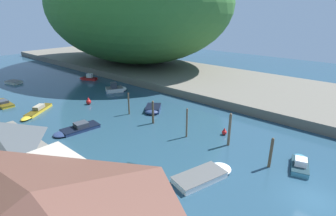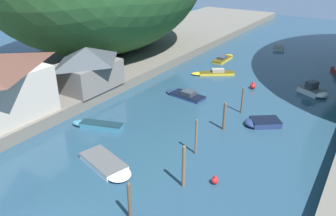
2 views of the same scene
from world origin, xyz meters
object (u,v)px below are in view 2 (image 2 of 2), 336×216
object	(u,v)px
channel_buoy_near	(215,180)
boat_yellow_tender	(224,58)
boat_mid_channel	(108,166)
boat_white_cruiser	(261,122)
boat_open_rowboat	(213,73)
boat_far_upstream	(184,94)
boat_near_quay	(96,125)
boat_far_right_bank	(279,48)
boathouse_shed	(88,67)
boat_small_dinghy	(314,91)
channel_buoy_far	(253,86)

from	to	relation	value
channel_buoy_near	boat_yellow_tender	bearing A→B (deg)	113.03
boat_mid_channel	channel_buoy_near	world-z (taller)	channel_buoy_near
boat_white_cruiser	boat_open_rowboat	world-z (taller)	boat_open_rowboat
boat_far_upstream	boat_near_quay	xyz separation A→B (m)	(-3.64, -12.29, 0.01)
boat_open_rowboat	boat_far_right_bank	bearing A→B (deg)	-46.36
boathouse_shed	boat_white_cruiser	xyz separation A→B (m)	(20.89, 4.28, -3.66)
boat_small_dinghy	channel_buoy_near	world-z (taller)	boat_small_dinghy
boat_yellow_tender	boat_near_quay	world-z (taller)	boat_yellow_tender
boat_yellow_tender	channel_buoy_far	world-z (taller)	channel_buoy_far
boat_yellow_tender	boathouse_shed	bearing A→B (deg)	-107.55
boat_yellow_tender	boat_far_upstream	size ratio (longest dim) A/B	1.06
boathouse_shed	boat_open_rowboat	xyz separation A→B (m)	(9.40, 16.22, -3.70)
boat_yellow_tender	channel_buoy_far	bearing A→B (deg)	-49.51
boat_white_cruiser	boat_small_dinghy	bearing A→B (deg)	-50.82
boat_yellow_tender	boat_near_quay	bearing A→B (deg)	-92.44
boat_open_rowboat	boat_small_dinghy	bearing A→B (deg)	-124.31
boat_white_cruiser	boat_near_quay	world-z (taller)	boat_white_cruiser
boathouse_shed	boat_white_cruiser	size ratio (longest dim) A/B	1.91
boathouse_shed	channel_buoy_far	world-z (taller)	boathouse_shed
boat_open_rowboat	boat_yellow_tender	bearing A→B (deg)	-22.47
boat_open_rowboat	boat_near_quay	size ratio (longest dim) A/B	1.06
boat_yellow_tender	boat_far_right_bank	size ratio (longest dim) A/B	1.46
boat_mid_channel	boat_far_upstream	size ratio (longest dim) A/B	1.07
boat_small_dinghy	boat_far_upstream	bearing A→B (deg)	-26.76
boat_mid_channel	boat_yellow_tender	distance (m)	35.12
boat_far_upstream	boat_far_right_bank	distance (m)	30.38
boat_small_dinghy	boat_far_upstream	size ratio (longest dim) A/B	0.74
boat_mid_channel	boat_near_quay	distance (m)	7.72
channel_buoy_near	boat_white_cruiser	bearing A→B (deg)	90.76
boat_open_rowboat	channel_buoy_near	bearing A→B (deg)	171.29
boat_small_dinghy	boat_open_rowboat	size ratio (longest dim) A/B	0.69
boat_mid_channel	channel_buoy_near	distance (m)	9.07
boat_white_cruiser	boat_open_rowboat	xyz separation A→B (m)	(-11.50, 11.93, -0.05)
boathouse_shed	boat_white_cruiser	bearing A→B (deg)	11.59
boat_white_cruiser	boat_open_rowboat	bearing A→B (deg)	6.73
boat_yellow_tender	boat_far_right_bank	distance (m)	13.80
boat_far_right_bank	boat_near_quay	bearing A→B (deg)	-115.34
boat_far_right_bank	boat_yellow_tender	bearing A→B (deg)	-131.34
boat_far_right_bank	channel_buoy_near	distance (m)	44.77
boat_far_right_bank	channel_buoy_far	world-z (taller)	channel_buoy_far
boat_small_dinghy	boat_mid_channel	bearing A→B (deg)	4.96
boat_mid_channel	boat_near_quay	size ratio (longest dim) A/B	1.07
boat_yellow_tender	boat_near_quay	xyz separation A→B (m)	(-1.15, -30.02, 0.05)
boat_mid_channel	channel_buoy_far	xyz separation A→B (m)	(3.99, 24.41, 0.18)
boat_far_upstream	boat_near_quay	size ratio (longest dim) A/B	1.00
boat_yellow_tender	boat_far_right_bank	bearing A→B (deg)	64.28
boat_mid_channel	boat_far_upstream	world-z (taller)	boat_far_upstream
channel_buoy_far	boat_near_quay	bearing A→B (deg)	-117.12
boat_mid_channel	boat_open_rowboat	world-z (taller)	boat_open_rowboat
boat_near_quay	channel_buoy_near	world-z (taller)	channel_buoy_near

